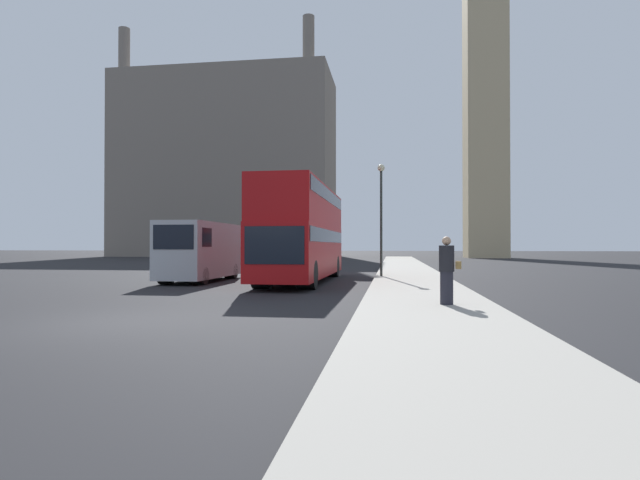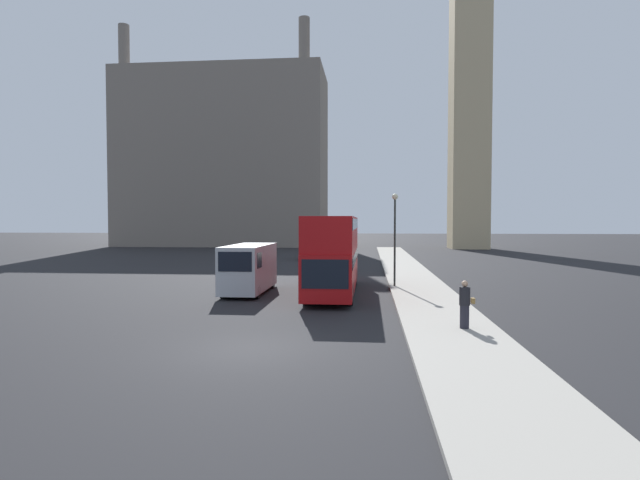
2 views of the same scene
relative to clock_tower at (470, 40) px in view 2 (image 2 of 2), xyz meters
name	(u,v)px [view 2 (image 2 of 2)]	position (x,y,z in m)	size (l,w,h in m)	color
ground_plane	(250,349)	(-18.46, -60.33, -30.57)	(300.00, 300.00, 0.00)	black
sidewalk_strip	(468,352)	(-11.70, -60.33, -30.49)	(3.51, 120.00, 0.15)	#9E998E
clock_tower	(470,40)	(0.00, 0.00, 0.00)	(5.76, 5.93, 59.52)	tan
building_block_distant	(224,160)	(-38.72, 6.06, -16.28)	(33.49, 14.11, 34.76)	slate
red_double_decker_bus	(334,251)	(-16.66, -47.95, -28.18)	(2.46, 11.17, 4.28)	#A80F11
white_van	(249,267)	(-21.42, -48.33, -29.12)	(2.07, 5.98, 2.71)	#B2B7BC
pedestrian	(465,305)	(-11.23, -57.26, -29.55)	(0.55, 0.39, 1.74)	#23232D
street_lamp	(395,225)	(-13.15, -45.54, -26.76)	(0.36, 0.36, 5.55)	#2D332D
parked_sedan	(310,252)	(-20.90, -22.87, -29.86)	(1.71, 4.43, 1.56)	maroon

